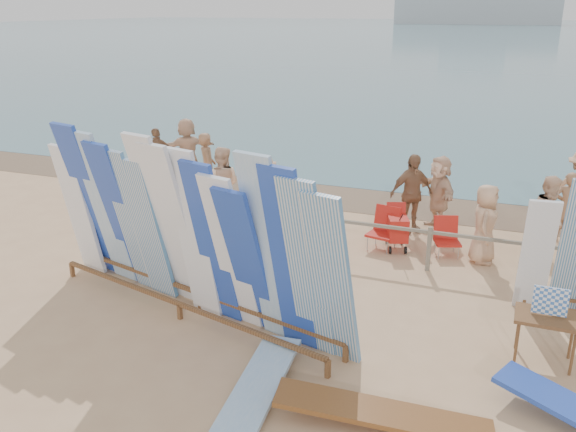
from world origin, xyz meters
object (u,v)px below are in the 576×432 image
at_px(main_surfboard_rack, 186,237).
at_px(stroller, 397,232).
at_px(beachgoer_2, 222,185).
at_px(beachgoer_1, 208,168).
at_px(flat_board_c, 382,425).
at_px(beachgoer_6, 485,224).
at_px(flat_board_b, 253,403).
at_px(beachgoer_8, 549,217).
at_px(beachgoer_0, 183,189).
at_px(beach_chair_right, 447,244).
at_px(vendor_table, 545,337).
at_px(beachgoer_7, 567,207).
at_px(beachgoer_11, 187,150).
at_px(beachgoer_3, 265,187).
at_px(beachgoer_4, 411,194).
at_px(beachgoer_5, 439,192).
at_px(beach_chair_left, 382,237).
at_px(beachgoer_extra_1, 158,156).

relative_size(main_surfboard_rack, stroller, 6.43).
height_order(stroller, beachgoer_2, beachgoer_2).
height_order(main_surfboard_rack, beachgoer_1, main_surfboard_rack).
relative_size(flat_board_c, beachgoer_1, 1.47).
bearing_deg(beachgoer_6, main_surfboard_rack, 131.68).
bearing_deg(beachgoer_2, flat_board_b, 106.18).
xyz_separation_m(beachgoer_8, beachgoer_0, (-8.12, -0.71, -0.08)).
relative_size(main_surfboard_rack, beach_chair_right, 7.74).
relative_size(vendor_table, stroller, 1.24).
bearing_deg(beachgoer_7, beach_chair_right, 45.17).
bearing_deg(beachgoer_11, beachgoer_3, 103.69).
bearing_deg(beachgoer_4, beachgoer_5, -0.58).
bearing_deg(beach_chair_right, beach_chair_left, 165.50).
relative_size(flat_board_c, beachgoer_7, 1.71).
relative_size(stroller, beachgoer_0, 0.62).
height_order(beachgoer_5, beachgoer_3, beachgoer_5).
xyz_separation_m(beachgoer_11, beachgoer_8, (9.83, -2.47, -0.07)).
xyz_separation_m(beach_chair_left, beachgoer_6, (2.04, 0.03, 0.55)).
bearing_deg(beachgoer_2, beachgoer_8, 170.22).
xyz_separation_m(beachgoer_3, beachgoer_8, (6.37, -0.19, 0.08)).
bearing_deg(main_surfboard_rack, beachgoer_5, 75.15).
xyz_separation_m(beachgoer_5, beachgoer_3, (-4.03, -0.73, -0.09)).
distance_m(main_surfboard_rack, vendor_table, 5.65).
xyz_separation_m(stroller, beachgoer_11, (-6.88, 3.20, 0.54)).
xyz_separation_m(vendor_table, beachgoer_extra_1, (-10.34, 6.11, 0.43)).
relative_size(beach_chair_right, beachgoer_5, 0.46).
bearing_deg(beachgoer_extra_1, beach_chair_right, 104.77).
bearing_deg(beachgoer_1, beachgoer_2, -175.33).
bearing_deg(beachgoer_0, beach_chair_left, 89.59).
bearing_deg(vendor_table, stroller, 129.45).
distance_m(beachgoer_5, beachgoer_0, 6.00).
bearing_deg(beach_chair_right, beachgoer_0, 160.07).
relative_size(beachgoer_2, beachgoer_11, 0.99).
distance_m(beachgoer_6, beachgoer_7, 2.42).
height_order(flat_board_c, beach_chair_right, beach_chair_right).
height_order(beachgoer_8, beachgoer_extra_1, beachgoer_8).
distance_m(flat_board_c, beachgoer_4, 7.12).
bearing_deg(stroller, beachgoer_1, 144.07).
bearing_deg(beachgoer_7, stroller, 36.21).
relative_size(beachgoer_8, beachgoer_0, 1.10).
bearing_deg(flat_board_b, beachgoer_7, 58.30).
bearing_deg(beachgoer_6, flat_board_c, 171.77).
bearing_deg(stroller, flat_board_b, -115.85).
height_order(stroller, beachgoer_5, beachgoer_5).
height_order(stroller, beachgoer_1, beachgoer_1).
xyz_separation_m(flat_board_c, beachgoer_extra_1, (-8.49, 8.35, 0.82)).
bearing_deg(beachgoer_4, main_surfboard_rack, -158.93).
relative_size(main_surfboard_rack, beachgoer_extra_1, 3.75).
height_order(flat_board_c, beach_chair_left, beach_chair_left).
height_order(beachgoer_4, beachgoer_2, beachgoer_2).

